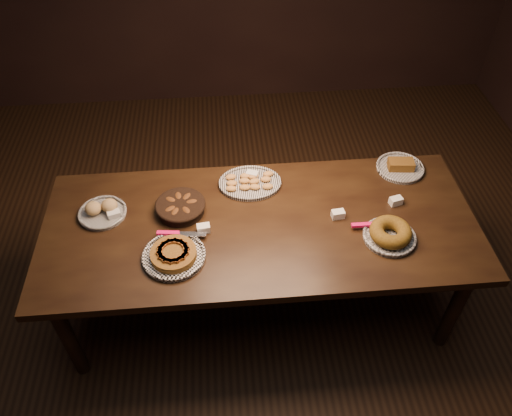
{
  "coord_description": "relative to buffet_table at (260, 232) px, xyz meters",
  "views": [
    {
      "loc": [
        -0.19,
        -1.88,
        2.75
      ],
      "look_at": [
        -0.02,
        0.05,
        0.82
      ],
      "focal_mm": 35.0,
      "sensor_mm": 36.0,
      "label": 1
    }
  ],
  "objects": [
    {
      "name": "loaf_plate",
      "position": [
        0.9,
        0.38,
        0.09
      ],
      "size": [
        0.29,
        0.29,
        0.07
      ],
      "rotation": [
        0.0,
        0.0,
        -0.1
      ],
      "color": "black",
      "rests_on": "buffet_table"
    },
    {
      "name": "apple_tart_plate",
      "position": [
        -0.47,
        -0.2,
        0.1
      ],
      "size": [
        0.34,
        0.33,
        0.06
      ],
      "rotation": [
        0.0,
        0.0,
        -0.34
      ],
      "color": "white",
      "rests_on": "buffet_table"
    },
    {
      "name": "croissant_basket",
      "position": [
        -0.44,
        0.13,
        0.11
      ],
      "size": [
        0.28,
        0.28,
        0.07
      ],
      "rotation": [
        0.0,
        0.0,
        0.02
      ],
      "color": "black",
      "rests_on": "buffet_table"
    },
    {
      "name": "bundt_cake_plate",
      "position": [
        0.68,
        -0.17,
        0.11
      ],
      "size": [
        0.34,
        0.29,
        0.09
      ],
      "rotation": [
        0.0,
        0.0,
        0.39
      ],
      "color": "black",
      "rests_on": "buffet_table"
    },
    {
      "name": "madeleine_platter",
      "position": [
        -0.03,
        0.32,
        0.09
      ],
      "size": [
        0.37,
        0.3,
        0.04
      ],
      "rotation": [
        0.0,
        0.0,
        0.42
      ],
      "color": "black",
      "rests_on": "buffet_table"
    },
    {
      "name": "tent_cards",
      "position": [
        0.02,
        0.11,
        0.1
      ],
      "size": [
        1.67,
        0.47,
        0.04
      ],
      "color": "white",
      "rests_on": "buffet_table"
    },
    {
      "name": "bread_roll_plate",
      "position": [
        -0.87,
        0.15,
        0.1
      ],
      "size": [
        0.27,
        0.27,
        0.08
      ],
      "rotation": [
        0.0,
        0.0,
        0.24
      ],
      "color": "white",
      "rests_on": "buffet_table"
    },
    {
      "name": "buffet_table",
      "position": [
        0.0,
        0.0,
        0.0
      ],
      "size": [
        2.4,
        1.0,
        0.75
      ],
      "color": "black",
      "rests_on": "ground"
    },
    {
      "name": "ground",
      "position": [
        0.0,
        0.0,
        -0.68
      ],
      "size": [
        5.0,
        5.0,
        0.0
      ],
      "primitive_type": "plane",
      "color": "black",
      "rests_on": "ground"
    }
  ]
}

